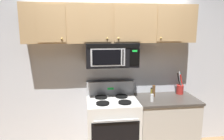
{
  "coord_description": "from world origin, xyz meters",
  "views": [
    {
      "loc": [
        -0.4,
        -2.59,
        1.96
      ],
      "look_at": [
        0.0,
        0.49,
        1.35
      ],
      "focal_mm": 34.23,
      "sensor_mm": 36.0,
      "label": 1
    }
  ],
  "objects_px": {
    "over_range_microwave": "(112,55)",
    "pepper_mill": "(154,91)",
    "utensil_crock_red": "(180,88)",
    "salt_shaker": "(152,98)",
    "spice_jar": "(152,91)",
    "stove_range": "(113,127)"
  },
  "relations": [
    {
      "from": "over_range_microwave",
      "to": "pepper_mill",
      "type": "xyz_separation_m",
      "value": [
        0.67,
        -0.02,
        -0.59
      ]
    },
    {
      "from": "over_range_microwave",
      "to": "utensil_crock_red",
      "type": "bearing_deg",
      "value": 3.05
    },
    {
      "from": "salt_shaker",
      "to": "spice_jar",
      "type": "relative_size",
      "value": 1.07
    },
    {
      "from": "utensil_crock_red",
      "to": "salt_shaker",
      "type": "relative_size",
      "value": 3.35
    },
    {
      "from": "over_range_microwave",
      "to": "salt_shaker",
      "type": "height_order",
      "value": "over_range_microwave"
    },
    {
      "from": "stove_range",
      "to": "pepper_mill",
      "type": "height_order",
      "value": "stove_range"
    },
    {
      "from": "salt_shaker",
      "to": "spice_jar",
      "type": "bearing_deg",
      "value": 73.02
    },
    {
      "from": "stove_range",
      "to": "pepper_mill",
      "type": "xyz_separation_m",
      "value": [
        0.67,
        0.1,
        0.52
      ]
    },
    {
      "from": "pepper_mill",
      "to": "spice_jar",
      "type": "relative_size",
      "value": 1.72
    },
    {
      "from": "stove_range",
      "to": "salt_shaker",
      "type": "distance_m",
      "value": 0.76
    },
    {
      "from": "over_range_microwave",
      "to": "utensil_crock_red",
      "type": "height_order",
      "value": "over_range_microwave"
    },
    {
      "from": "over_range_microwave",
      "to": "spice_jar",
      "type": "xyz_separation_m",
      "value": [
        0.68,
        0.12,
        -0.62
      ]
    },
    {
      "from": "spice_jar",
      "to": "pepper_mill",
      "type": "bearing_deg",
      "value": -94.47
    },
    {
      "from": "utensil_crock_red",
      "to": "spice_jar",
      "type": "bearing_deg",
      "value": 173.0
    },
    {
      "from": "pepper_mill",
      "to": "spice_jar",
      "type": "xyz_separation_m",
      "value": [
        0.01,
        0.13,
        -0.04
      ]
    },
    {
      "from": "spice_jar",
      "to": "utensil_crock_red",
      "type": "bearing_deg",
      "value": -7.0
    },
    {
      "from": "salt_shaker",
      "to": "pepper_mill",
      "type": "relative_size",
      "value": 0.62
    },
    {
      "from": "utensil_crock_red",
      "to": "spice_jar",
      "type": "height_order",
      "value": "utensil_crock_red"
    },
    {
      "from": "salt_shaker",
      "to": "stove_range",
      "type": "bearing_deg",
      "value": 168.0
    },
    {
      "from": "salt_shaker",
      "to": "pepper_mill",
      "type": "distance_m",
      "value": 0.24
    },
    {
      "from": "utensil_crock_red",
      "to": "pepper_mill",
      "type": "relative_size",
      "value": 2.09
    },
    {
      "from": "utensil_crock_red",
      "to": "pepper_mill",
      "type": "xyz_separation_m",
      "value": [
        -0.47,
        -0.08,
        -0.01
      ]
    }
  ]
}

